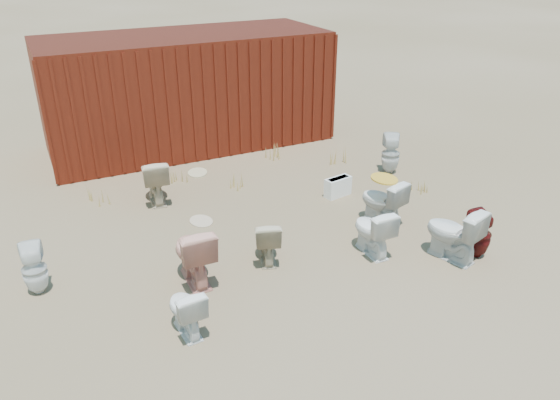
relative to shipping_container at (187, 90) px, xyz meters
name	(u,v)px	position (x,y,z in m)	size (l,w,h in m)	color
ground	(297,248)	(0.00, -5.20, -1.20)	(100.00, 100.00, 0.00)	brown
shipping_container	(187,90)	(0.00, 0.00, 0.00)	(6.00, 2.40, 2.40)	#47130B
toilet_front_a	(186,310)	(-2.08, -6.32, -0.88)	(0.36, 0.63, 0.64)	white
toilet_front_pink	(193,253)	(-1.65, -5.33, -0.77)	(0.48, 0.84, 0.86)	#E19482
toilet_front_c	(373,231)	(0.93, -5.79, -0.83)	(0.41, 0.73, 0.74)	white
toilet_front_maroon	(480,234)	(2.27, -6.55, -0.84)	(0.33, 0.33, 0.72)	#500F0D
toilet_front_e	(453,233)	(1.88, -6.42, -0.78)	(0.47, 0.82, 0.83)	silver
toilet_back_a	(34,269)	(-3.60, -4.68, -0.85)	(0.32, 0.33, 0.71)	white
toilet_back_beige_left	(155,180)	(-1.48, -2.65, -0.80)	(0.45, 0.79, 0.80)	beige
toilet_back_beige_right	(267,240)	(-0.54, -5.28, -0.87)	(0.37, 0.66, 0.67)	#BEAD8B
toilet_back_yellowlid	(382,201)	(1.61, -5.08, -0.81)	(0.43, 0.76, 0.78)	silver
toilet_back_e	(391,154)	(3.00, -3.42, -0.81)	(0.35, 0.36, 0.79)	silver
yellow_lid	(384,179)	(1.61, -5.08, -0.41)	(0.39, 0.49, 0.03)	gold
loose_tank	(338,187)	(1.51, -3.89, -1.02)	(0.50, 0.20, 0.35)	white
loose_lid_near	(198,173)	(-0.44, -1.78, -1.19)	(0.38, 0.49, 0.02)	#C3BB8E
loose_lid_far	(201,221)	(-1.04, -3.76, -1.19)	(0.36, 0.47, 0.02)	#C4AE8E
weed_clump_a	(99,196)	(-2.42, -2.26, -1.07)	(0.36, 0.36, 0.26)	#AA8E44
weed_clump_b	(239,181)	(0.03, -2.79, -1.06)	(0.32, 0.32, 0.27)	#AA8E44
weed_clump_c	(335,154)	(2.32, -2.48, -1.03)	(0.36, 0.36, 0.35)	#AA8E44
weed_clump_d	(177,175)	(-0.91, -1.97, -1.08)	(0.30, 0.30, 0.25)	#AA8E44
weed_clump_e	(274,150)	(1.27, -1.70, -1.03)	(0.34, 0.34, 0.34)	#AA8E44
weed_clump_f	(422,186)	(3.00, -4.41, -1.10)	(0.28, 0.28, 0.20)	#AA8E44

